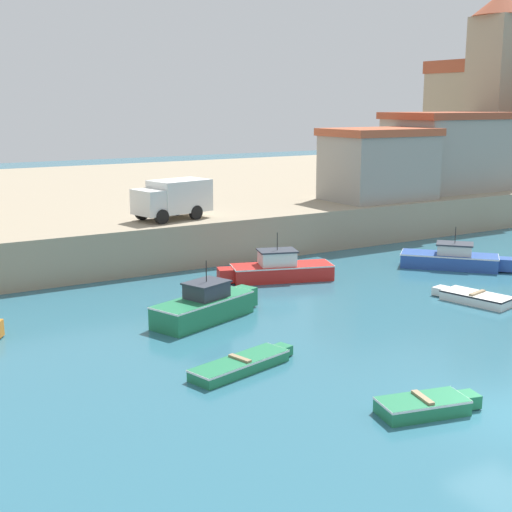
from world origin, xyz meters
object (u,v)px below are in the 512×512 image
motorboat_blue_0 (453,259)px  dinghy_green_3 (426,405)px  dinghy_green_4 (242,364)px  dinghy_white_7 (474,297)px  truck_on_quay (172,198)px  motorboat_red_2 (278,269)px  harbor_shed_near_wharf (379,164)px  harbor_shed_far_end (506,150)px  motorboat_green_5 (206,305)px  harbor_shed_mid_row (449,151)px

motorboat_blue_0 → dinghy_green_3: bearing=-138.4°
dinghy_green_4 → dinghy_white_7: bearing=7.9°
truck_on_quay → motorboat_red_2: bearing=-67.8°
motorboat_red_2 → dinghy_green_4: bearing=-128.4°
harbor_shed_near_wharf → harbor_shed_far_end: bearing=9.7°
motorboat_red_2 → truck_on_quay: (-2.76, 6.79, 3.11)m
motorboat_blue_0 → motorboat_green_5: motorboat_green_5 is taller
motorboat_blue_0 → harbor_shed_far_end: (19.14, 12.83, 4.58)m
dinghy_white_7 → harbor_shed_mid_row: harbor_shed_mid_row is taller
dinghy_green_4 → truck_on_quay: size_ratio=0.95×
harbor_shed_mid_row → harbor_shed_near_wharf: bearing=-170.2°
harbor_shed_near_wharf → harbor_shed_far_end: harbor_shed_far_end is taller
harbor_shed_near_wharf → motorboat_red_2: bearing=-150.1°
harbor_shed_near_wharf → truck_on_quay: size_ratio=1.59×
motorboat_red_2 → dinghy_green_4: 12.79m
motorboat_blue_0 → dinghy_green_4: bearing=-157.5°
motorboat_blue_0 → dinghy_white_7: motorboat_blue_0 is taller
dinghy_green_4 → dinghy_white_7: size_ratio=1.14×
motorboat_blue_0 → dinghy_green_3: (-14.76, -13.11, -0.27)m
dinghy_green_3 → dinghy_green_4: bearing=116.5°
dinghy_white_7 → harbor_shed_near_wharf: harbor_shed_near_wharf is taller
motorboat_red_2 → dinghy_green_3: 16.60m
dinghy_green_3 → harbor_shed_near_wharf: 29.66m
motorboat_blue_0 → harbor_shed_mid_row: 16.71m
motorboat_red_2 → dinghy_white_7: size_ratio=1.57×
dinghy_green_3 → harbor_shed_mid_row: (25.90, 24.57, 5.13)m
dinghy_green_4 → harbor_shed_far_end: harbor_shed_far_end is taller
motorboat_red_2 → dinghy_green_3: bearing=-107.7°
harbor_shed_mid_row → harbor_shed_far_end: size_ratio=1.19×
dinghy_green_3 → dinghy_white_7: (10.43, 7.63, -0.02)m
harbor_shed_near_wharf → harbor_shed_mid_row: size_ratio=0.79×
motorboat_red_2 → motorboat_green_5: (-6.34, -4.24, 0.05)m
motorboat_red_2 → dinghy_white_7: bearing=-56.7°
motorboat_green_5 → harbor_shed_far_end: (35.19, 14.37, 4.49)m
motorboat_red_2 → harbor_shed_mid_row: (20.85, 8.76, 4.82)m
motorboat_blue_0 → harbor_shed_near_wharf: (3.14, 10.08, 4.36)m
dinghy_green_3 → motorboat_green_5: motorboat_green_5 is taller
truck_on_quay → harbor_shed_far_end: bearing=6.0°
motorboat_blue_0 → dinghy_green_4: size_ratio=1.22×
motorboat_green_5 → harbor_shed_mid_row: (27.19, 13.01, 4.76)m
motorboat_blue_0 → harbor_shed_near_wharf: 11.43m
dinghy_green_4 → motorboat_green_5: bearing=74.6°
motorboat_blue_0 → motorboat_red_2: (-9.71, 2.70, 0.04)m
dinghy_green_4 → motorboat_green_5: size_ratio=0.79×
motorboat_red_2 → harbor_shed_near_wharf: 15.44m
motorboat_blue_0 → harbor_shed_mid_row: bearing=45.8°
motorboat_red_2 → motorboat_green_5: 7.63m
dinghy_green_4 → harbor_shed_mid_row: harbor_shed_mid_row is taller
dinghy_white_7 → truck_on_quay: bearing=118.5°
dinghy_green_4 → motorboat_green_5: (1.60, 5.79, 0.39)m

